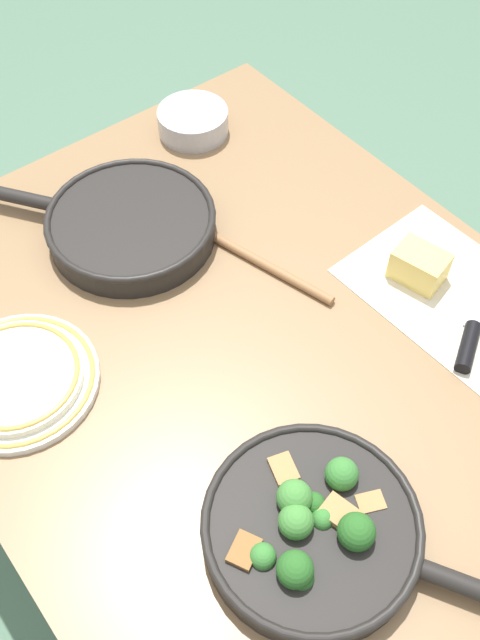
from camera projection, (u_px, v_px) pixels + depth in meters
name	position (u px, v px, depth m)	size (l,w,h in m)	color
ground_plane	(240.00, 515.00, 1.68)	(14.00, 14.00, 0.00)	#51755B
dining_table_red	(240.00, 361.00, 1.15)	(1.06, 0.88, 0.75)	olive
skillet_broccoli	(314.00, 528.00, 0.87)	(0.37, 0.28, 0.07)	black
skillet_eggs	(130.00, 224.00, 1.18)	(0.37, 0.30, 0.05)	black
wooden_spoon	(221.00, 240.00, 1.18)	(0.34, 0.12, 0.02)	#996B42
parchment_sheet	(453.00, 294.00, 1.12)	(0.33, 0.24, 0.00)	beige
grater_knife	(475.00, 317.00, 1.08)	(0.17, 0.27, 0.02)	silver
cheese_block	(419.00, 266.00, 1.12)	(0.09, 0.08, 0.06)	#EACC66
dinner_plate_stack	(17.00, 378.00, 1.01)	(0.23, 0.23, 0.03)	silver
prep_bowl_steel	(193.00, 121.00, 1.34)	(0.13, 0.13, 0.05)	#B7B7BC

